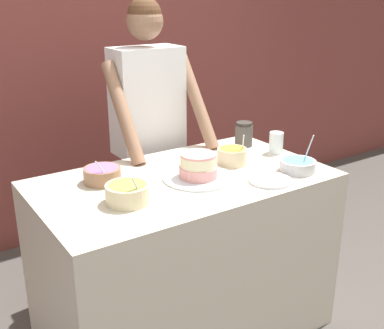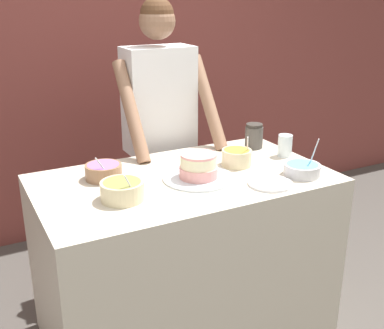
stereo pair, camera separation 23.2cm
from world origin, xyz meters
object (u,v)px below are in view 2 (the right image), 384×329
at_px(frosting_bowl_purple, 104,171).
at_px(ceramic_plate, 270,183).
at_px(frosting_bowl_blue, 302,169).
at_px(drinking_glass, 285,146).
at_px(cake, 199,169).
at_px(frosting_bowl_orange, 237,157).
at_px(frosting_bowl_olive, 122,190).
at_px(stoneware_jar, 254,136).
at_px(person_baker, 160,117).

height_order(frosting_bowl_purple, ceramic_plate, frosting_bowl_purple).
xyz_separation_m(frosting_bowl_blue, drinking_glass, (0.11, 0.28, 0.03)).
relative_size(cake, frosting_bowl_purple, 1.96).
distance_m(frosting_bowl_orange, drinking_glass, 0.32).
height_order(frosting_bowl_olive, ceramic_plate, frosting_bowl_olive).
relative_size(frosting_bowl_olive, ceramic_plate, 0.91).
bearing_deg(ceramic_plate, stoneware_jar, 63.56).
distance_m(drinking_glass, ceramic_plate, 0.45).
bearing_deg(frosting_bowl_purple, cake, -27.69).
relative_size(frosting_bowl_purple, drinking_glass, 1.48).
bearing_deg(cake, frosting_bowl_purple, 152.31).
height_order(frosting_bowl_olive, stoneware_jar, same).
relative_size(ceramic_plate, stoneware_jar, 1.48).
height_order(person_baker, ceramic_plate, person_baker).
distance_m(person_baker, ceramic_plate, 0.92).
height_order(cake, frosting_bowl_purple, frosting_bowl_purple).
bearing_deg(drinking_glass, stoneware_jar, 108.10).
bearing_deg(frosting_bowl_olive, frosting_bowl_orange, 11.72).
distance_m(cake, stoneware_jar, 0.60).
xyz_separation_m(drinking_glass, ceramic_plate, (-0.32, -0.31, -0.05)).
relative_size(person_baker, drinking_glass, 14.35).
xyz_separation_m(frosting_bowl_purple, drinking_glass, (1.00, -0.13, 0.02)).
height_order(frosting_bowl_blue, frosting_bowl_olive, frosting_bowl_blue).
relative_size(person_baker, frosting_bowl_blue, 9.20).
bearing_deg(person_baker, frosting_bowl_purple, -138.09).
bearing_deg(frosting_bowl_orange, drinking_glass, 1.14).
bearing_deg(ceramic_plate, drinking_glass, 43.67).
relative_size(frosting_bowl_blue, stoneware_jar, 1.32).
distance_m(cake, frosting_bowl_blue, 0.52).
bearing_deg(frosting_bowl_purple, person_baker, 41.91).
bearing_deg(frosting_bowl_purple, frosting_bowl_orange, -11.47).
distance_m(cake, frosting_bowl_orange, 0.28).
height_order(cake, drinking_glass, cake).
relative_size(frosting_bowl_blue, frosting_bowl_purple, 1.06).
xyz_separation_m(frosting_bowl_purple, frosting_bowl_orange, (0.68, -0.14, 0.01)).
bearing_deg(frosting_bowl_purple, ceramic_plate, -32.90).
relative_size(frosting_bowl_orange, stoneware_jar, 1.21).
relative_size(cake, ceramic_plate, 1.65).
relative_size(frosting_bowl_olive, stoneware_jar, 1.34).
bearing_deg(frosting_bowl_blue, person_baker, 114.14).
height_order(person_baker, frosting_bowl_olive, person_baker).
distance_m(frosting_bowl_orange, ceramic_plate, 0.30).
xyz_separation_m(cake, frosting_bowl_blue, (0.48, -0.19, -0.02)).
distance_m(frosting_bowl_blue, stoneware_jar, 0.49).
bearing_deg(drinking_glass, ceramic_plate, -136.33).
bearing_deg(ceramic_plate, frosting_bowl_orange, 89.73).
relative_size(drinking_glass, stoneware_jar, 0.84).
height_order(frosting_bowl_blue, stoneware_jar, frosting_bowl_blue).
height_order(cake, frosting_bowl_orange, frosting_bowl_orange).
bearing_deg(frosting_bowl_olive, stoneware_jar, 20.66).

